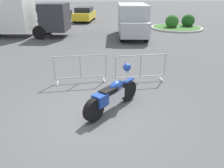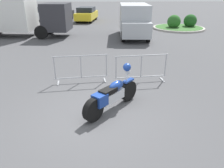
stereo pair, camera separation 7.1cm
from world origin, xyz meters
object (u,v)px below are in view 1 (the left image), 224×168
object	(u,v)px
motorcycle	(112,95)
parked_car_yellow	(85,14)
crowd_barrier_near	(80,69)
crowd_barrier_far	(140,68)
parked_car_black	(59,14)
parked_car_white	(33,14)
box_truck	(9,14)
pedestrian	(59,16)
delivery_van	(132,20)
parked_car_tan	(8,15)

from	to	relation	value
motorcycle	parked_car_yellow	xyz separation A→B (m)	(-2.42, 19.42, 0.28)
crowd_barrier_near	crowd_barrier_far	world-z (taller)	same
motorcycle	parked_car_black	distance (m)	20.44
parked_car_white	parked_car_yellow	world-z (taller)	parked_car_white
box_truck	pedestrian	bearing A→B (deg)	64.84
crowd_barrier_near	box_truck	bearing A→B (deg)	123.84
motorcycle	delivery_van	size ratio (longest dim) A/B	0.36
box_truck	delivery_van	xyz separation A→B (m)	(9.05, -0.34, -0.39)
parked_car_tan	parked_car_white	distance (m)	2.86
motorcycle	parked_car_tan	world-z (taller)	parked_car_tan
parked_car_tan	parked_car_white	xyz separation A→B (m)	(2.86, -0.04, 0.09)
motorcycle	crowd_barrier_near	world-z (taller)	motorcycle
box_truck	parked_car_white	bearing A→B (deg)	99.96
parked_car_yellow	pedestrian	size ratio (longest dim) A/B	2.73
crowd_barrier_near	pedestrian	size ratio (longest dim) A/B	1.20
parked_car_tan	parked_car_yellow	world-z (taller)	parked_car_yellow
motorcycle	pedestrian	distance (m)	16.67
parked_car_tan	box_truck	bearing A→B (deg)	-149.88
crowd_barrier_far	delivery_van	bearing A→B (deg)	85.51
crowd_barrier_far	parked_car_white	bearing A→B (deg)	117.51
parked_car_yellow	crowd_barrier_far	bearing A→B (deg)	-161.52
parked_car_tan	parked_car_black	bearing A→B (deg)	-85.33
crowd_barrier_near	crowd_barrier_far	distance (m)	2.28
crowd_barrier_near	crowd_barrier_far	bearing A→B (deg)	0.00
parked_car_yellow	pedestrian	bearing A→B (deg)	155.01
motorcycle	crowd_barrier_far	size ratio (longest dim) A/B	0.90
parked_car_tan	pedestrian	distance (m)	7.58
crowd_barrier_far	box_truck	bearing A→B (deg)	132.66
parked_car_yellow	motorcycle	bearing A→B (deg)	-166.03
motorcycle	crowd_barrier_near	distance (m)	2.39
parked_car_white	parked_car_black	world-z (taller)	parked_car_white
parked_car_black	parked_car_tan	bearing A→B (deg)	94.67
box_truck	parked_car_black	distance (m)	8.83
motorcycle	parked_car_yellow	world-z (taller)	parked_car_yellow
motorcycle	crowd_barrier_near	bearing A→B (deg)	69.68
delivery_van	parked_car_white	bearing A→B (deg)	-130.54
crowd_barrier_near	parked_car_black	xyz separation A→B (m)	(-4.14, 17.64, 0.21)
crowd_barrier_far	parked_car_yellow	xyz separation A→B (m)	(-3.56, 17.32, 0.21)
parked_car_white	parked_car_yellow	xyz separation A→B (m)	(5.72, -0.51, -0.01)
motorcycle	parked_car_yellow	distance (m)	19.57
crowd_barrier_near	parked_car_yellow	bearing A→B (deg)	94.22
crowd_barrier_near	box_truck	xyz separation A→B (m)	(-6.09, 9.08, 1.08)
crowd_barrier_far	parked_car_black	distance (m)	18.78
motorcycle	crowd_barrier_near	xyz separation A→B (m)	(-1.14, 2.10, 0.07)
parked_car_yellow	pedestrian	world-z (taller)	pedestrian
parked_car_tan	crowd_barrier_far	bearing A→B (deg)	-138.93
crowd_barrier_near	parked_car_black	distance (m)	18.12
crowd_barrier_near	parked_car_yellow	xyz separation A→B (m)	(-1.28, 17.32, 0.21)
motorcycle	crowd_barrier_far	distance (m)	2.39
delivery_van	pedestrian	xyz separation A→B (m)	(-6.34, 5.20, -0.32)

